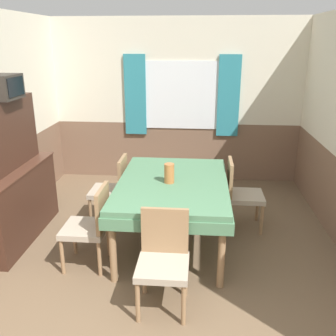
% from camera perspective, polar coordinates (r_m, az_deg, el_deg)
% --- Properties ---
extents(wall_back, '(4.38, 0.10, 2.60)m').
position_cam_1_polar(wall_back, '(6.15, 1.41, 10.11)').
color(wall_back, silver).
rests_on(wall_back, ground_plane).
extents(dining_table, '(1.22, 1.72, 0.78)m').
position_cam_1_polar(dining_table, '(4.16, 0.72, -3.32)').
color(dining_table, '#4C7A56').
rests_on(dining_table, ground_plane).
extents(chair_left_near, '(0.44, 0.44, 0.87)m').
position_cam_1_polar(chair_left_near, '(3.93, -11.67, -8.37)').
color(chair_left_near, '#93704C').
rests_on(chair_left_near, ground_plane).
extents(chair_right_far, '(0.44, 0.44, 0.87)m').
position_cam_1_polar(chair_right_far, '(4.71, 10.92, -3.59)').
color(chair_right_far, '#93704C').
rests_on(chair_right_far, ground_plane).
extents(chair_left_far, '(0.44, 0.44, 0.87)m').
position_cam_1_polar(chair_left_far, '(4.81, -8.36, -2.97)').
color(chair_left_far, '#93704C').
rests_on(chair_left_far, ground_plane).
extents(chair_head_near, '(0.44, 0.44, 0.87)m').
position_cam_1_polar(chair_head_near, '(3.32, -0.70, -13.43)').
color(chair_head_near, '#93704C').
rests_on(chair_head_near, ground_plane).
extents(sideboard, '(0.46, 1.45, 1.64)m').
position_cam_1_polar(sideboard, '(4.66, -22.87, -2.21)').
color(sideboard, '#3D2319').
rests_on(sideboard, ground_plane).
extents(tv, '(0.29, 0.42, 0.26)m').
position_cam_1_polar(tv, '(4.47, -23.81, 11.23)').
color(tv, '#2D2823').
rests_on(tv, sideboard).
extents(vase, '(0.11, 0.11, 0.21)m').
position_cam_1_polar(vase, '(4.04, 0.19, -0.81)').
color(vase, '#B26B38').
rests_on(vase, dining_table).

